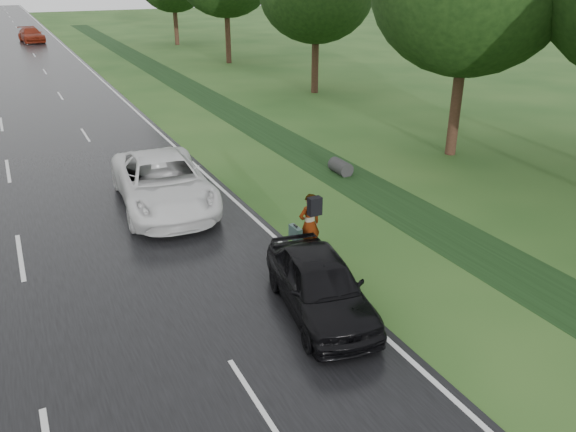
{
  "coord_description": "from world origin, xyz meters",
  "views": [
    {
      "loc": [
        0.42,
        -7.44,
        7.26
      ],
      "look_at": [
        6.51,
        4.61,
        1.3
      ],
      "focal_mm": 35.0,
      "sensor_mm": 36.0,
      "label": 1
    }
  ],
  "objects": [
    {
      "name": "pedestrian",
      "position": [
        7.18,
        4.68,
        0.92
      ],
      "size": [
        0.8,
        0.71,
        1.78
      ],
      "rotation": [
        0.0,
        0.0,
        3.17
      ],
      "color": "#A5998C",
      "rests_on": "ground"
    },
    {
      "name": "white_pickup",
      "position": [
        4.53,
        9.76,
        0.87
      ],
      "size": [
        3.23,
        6.2,
        1.67
      ],
      "primitive_type": "imported",
      "rotation": [
        0.0,
        0.0,
        -0.08
      ],
      "color": "white",
      "rests_on": "road"
    },
    {
      "name": "drainage_ditch",
      "position": [
        11.5,
        18.71,
        0.04
      ],
      "size": [
        2.2,
        120.0,
        0.56
      ],
      "color": "black",
      "rests_on": "ground"
    },
    {
      "name": "edge_stripe_east",
      "position": [
        6.75,
        45.0,
        0.04
      ],
      "size": [
        0.12,
        180.0,
        0.01
      ],
      "primitive_type": "cube",
      "color": "silver",
      "rests_on": "road"
    },
    {
      "name": "far_car_red",
      "position": [
        4.14,
        60.97,
        0.78
      ],
      "size": [
        2.66,
        5.31,
        1.48
      ],
      "primitive_type": "imported",
      "rotation": [
        0.0,
        0.0,
        0.12
      ],
      "color": "maroon",
      "rests_on": "road"
    },
    {
      "name": "dark_sedan",
      "position": [
        6.0,
        2.0,
        0.75
      ],
      "size": [
        2.36,
        4.39,
        1.42
      ],
      "primitive_type": "imported",
      "rotation": [
        0.0,
        0.0,
        -0.17
      ],
      "color": "black",
      "rests_on": "road"
    }
  ]
}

